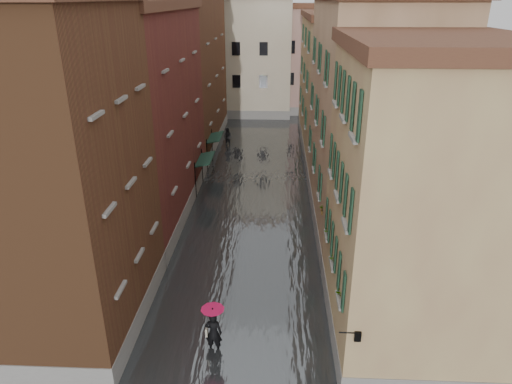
# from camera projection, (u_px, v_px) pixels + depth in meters

# --- Properties ---
(ground) EXTENTS (120.00, 120.00, 0.00)m
(ground) POSITION_uv_depth(u_px,v_px,m) (240.00, 297.00, 21.68)
(ground) COLOR #5B5B5D
(ground) RESTS_ON ground
(floodwater) EXTENTS (10.00, 60.00, 0.20)m
(floodwater) POSITION_uv_depth(u_px,v_px,m) (254.00, 189.00, 33.58)
(floodwater) COLOR #414548
(floodwater) RESTS_ON ground
(building_left_near) EXTENTS (6.00, 8.00, 13.00)m
(building_left_near) POSITION_uv_depth(u_px,v_px,m) (53.00, 183.00, 17.60)
(building_left_near) COLOR brown
(building_left_near) RESTS_ON ground
(building_left_mid) EXTENTS (6.00, 14.00, 12.50)m
(building_left_mid) POSITION_uv_depth(u_px,v_px,m) (136.00, 120.00, 27.80)
(building_left_mid) COLOR maroon
(building_left_mid) RESTS_ON ground
(building_left_far) EXTENTS (6.00, 16.00, 14.00)m
(building_left_far) POSITION_uv_depth(u_px,v_px,m) (183.00, 71.00, 41.28)
(building_left_far) COLOR brown
(building_left_far) RESTS_ON ground
(building_right_near) EXTENTS (6.00, 8.00, 11.50)m
(building_right_near) POSITION_uv_depth(u_px,v_px,m) (418.00, 208.00, 17.28)
(building_right_near) COLOR #A07552
(building_right_near) RESTS_ON ground
(building_right_mid) EXTENTS (6.00, 14.00, 13.00)m
(building_right_mid) POSITION_uv_depth(u_px,v_px,m) (368.00, 118.00, 27.09)
(building_right_mid) COLOR tan
(building_right_mid) RESTS_ON ground
(building_right_far) EXTENTS (6.00, 16.00, 11.50)m
(building_right_far) POSITION_uv_depth(u_px,v_px,m) (337.00, 86.00, 41.16)
(building_right_far) COLOR #A07552
(building_right_far) RESTS_ON ground
(building_end_cream) EXTENTS (12.00, 9.00, 13.00)m
(building_end_cream) POSITION_uv_depth(u_px,v_px,m) (240.00, 58.00, 54.16)
(building_end_cream) COLOR beige
(building_end_cream) RESTS_ON ground
(building_end_pink) EXTENTS (10.00, 9.00, 12.00)m
(building_end_pink) POSITION_uv_depth(u_px,v_px,m) (314.00, 61.00, 55.80)
(building_end_pink) COLOR tan
(building_end_pink) RESTS_ON ground
(awning_near) EXTENTS (1.09, 3.02, 2.80)m
(awning_near) POSITION_uv_depth(u_px,v_px,m) (205.00, 160.00, 32.41)
(awning_near) COLOR #163226
(awning_near) RESTS_ON ground
(awning_far) EXTENTS (1.09, 3.04, 2.80)m
(awning_far) POSITION_uv_depth(u_px,v_px,m) (215.00, 138.00, 37.45)
(awning_far) COLOR #163226
(awning_far) RESTS_ON ground
(wall_lantern) EXTENTS (0.71, 0.22, 0.35)m
(wall_lantern) POSITION_uv_depth(u_px,v_px,m) (357.00, 335.00, 14.80)
(wall_lantern) COLOR black
(wall_lantern) RESTS_ON ground
(window_planters) EXTENTS (0.59, 8.09, 0.84)m
(window_planters) POSITION_uv_depth(u_px,v_px,m) (333.00, 240.00, 19.61)
(window_planters) COLOR #9E6233
(window_planters) RESTS_ON ground
(pedestrian_main) EXTENTS (0.93, 0.93, 2.06)m
(pedestrian_main) POSITION_uv_depth(u_px,v_px,m) (213.00, 327.00, 17.87)
(pedestrian_main) COLOR black
(pedestrian_main) RESTS_ON ground
(pedestrian_far) EXTENTS (1.06, 0.94, 1.82)m
(pedestrian_far) POSITION_uv_depth(u_px,v_px,m) (228.00, 138.00, 43.07)
(pedestrian_far) COLOR black
(pedestrian_far) RESTS_ON ground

